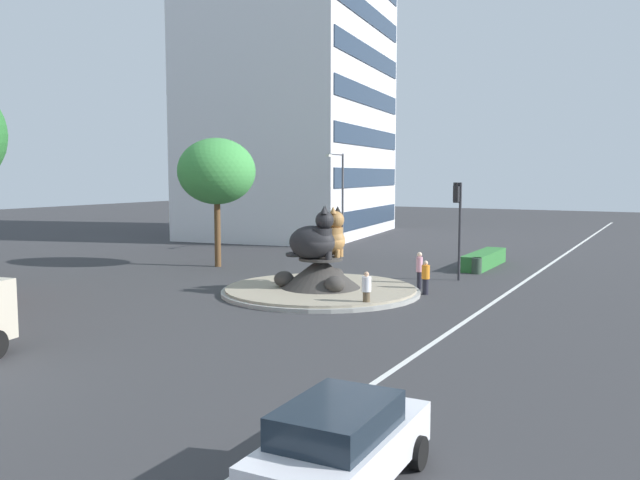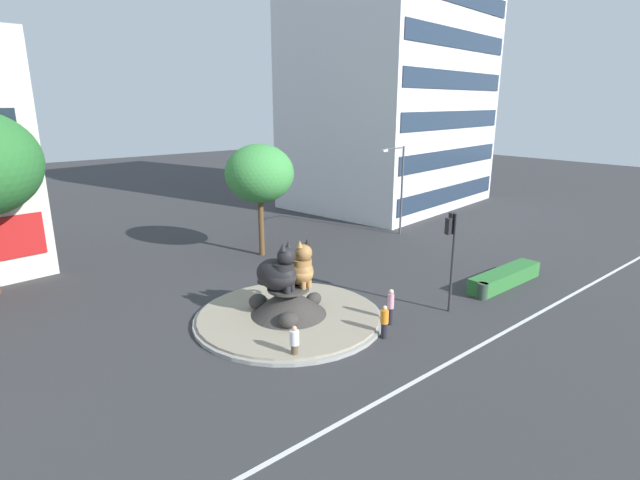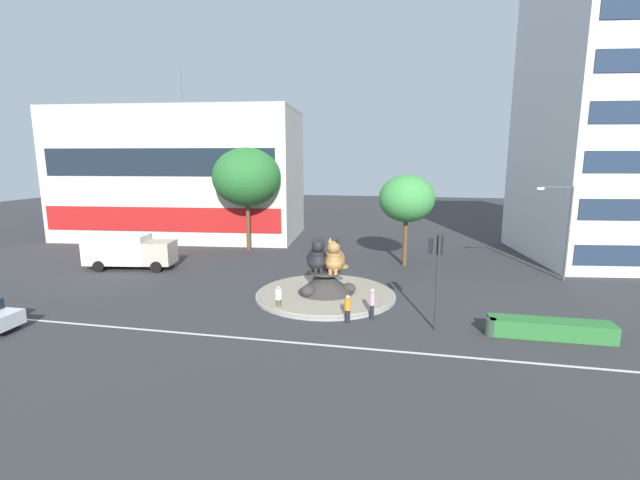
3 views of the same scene
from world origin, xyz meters
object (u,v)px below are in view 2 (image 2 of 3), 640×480
object	(u,v)px
second_tree_near_tower	(260,174)
pedestrian_white_shirt	(294,343)
traffic_light_mast	(451,241)
office_tower	(392,64)
cat_statue_black	(278,272)
litter_bin	(482,291)
cat_statue_tabby	(298,268)
pedestrian_pink_shirt	(391,305)
pedestrian_orange_shirt	(384,321)
streetlight_arm	(400,184)

from	to	relation	value
second_tree_near_tower	pedestrian_white_shirt	bearing A→B (deg)	-118.75
traffic_light_mast	office_tower	world-z (taller)	office_tower
cat_statue_black	traffic_light_mast	bearing A→B (deg)	38.88
cat_statue_black	litter_bin	distance (m)	11.37
cat_statue_tabby	pedestrian_pink_shirt	distance (m)	4.80
second_tree_near_tower	pedestrian_orange_shirt	bearing A→B (deg)	-101.54
office_tower	second_tree_near_tower	xyz separation A→B (m)	(-20.75, -7.02, -8.31)
streetlight_arm	pedestrian_white_shirt	xyz separation A→B (m)	(-18.65, -10.63, -3.34)
office_tower	pedestrian_white_shirt	size ratio (longest dim) A/B	18.09
pedestrian_orange_shirt	pedestrian_white_shirt	bearing A→B (deg)	40.45
traffic_light_mast	office_tower	bearing A→B (deg)	-30.61
litter_bin	pedestrian_orange_shirt	bearing A→B (deg)	177.41
office_tower	pedestrian_pink_shirt	xyz separation A→B (m)	(-22.36, -20.39, -13.03)
pedestrian_pink_shirt	office_tower	bearing A→B (deg)	70.36
office_tower	cat_statue_black	bearing A→B (deg)	-155.39
pedestrian_orange_shirt	pedestrian_pink_shirt	bearing A→B (deg)	-95.07
litter_bin	second_tree_near_tower	bearing A→B (deg)	107.54
office_tower	streetlight_arm	distance (m)	16.56
traffic_light_mast	pedestrian_pink_shirt	bearing A→B (deg)	87.67
second_tree_near_tower	cat_statue_tabby	bearing A→B (deg)	-114.09
streetlight_arm	cat_statue_tabby	bearing A→B (deg)	24.38
pedestrian_orange_shirt	pedestrian_pink_shirt	xyz separation A→B (m)	(1.28, 0.77, 0.16)
pedestrian_white_shirt	office_tower	bearing A→B (deg)	-42.07
office_tower	litter_bin	size ratio (longest dim) A/B	31.13
streetlight_arm	pedestrian_pink_shirt	bearing A→B (deg)	39.47
cat_statue_tabby	pedestrian_white_shirt	world-z (taller)	cat_statue_tabby
office_tower	pedestrian_orange_shirt	distance (m)	34.36
office_tower	streetlight_arm	bearing A→B (deg)	-142.28
cat_statue_tabby	traffic_light_mast	xyz separation A→B (m)	(6.15, -4.42, 1.19)
streetlight_arm	pedestrian_white_shirt	world-z (taller)	streetlight_arm
cat_statue_black	traffic_light_mast	world-z (taller)	traffic_light_mast
traffic_light_mast	second_tree_near_tower	world-z (taller)	second_tree_near_tower
second_tree_near_tower	litter_bin	world-z (taller)	second_tree_near_tower
cat_statue_tabby	office_tower	world-z (taller)	office_tower
pedestrian_orange_shirt	traffic_light_mast	bearing A→B (deg)	-126.72
traffic_light_mast	litter_bin	xyz separation A→B (m)	(2.80, -0.30, -3.29)
traffic_light_mast	pedestrian_pink_shirt	size ratio (longest dim) A/B	2.84
office_tower	pedestrian_white_shirt	bearing A→B (deg)	-152.14
streetlight_arm	litter_bin	distance (m)	14.30
pedestrian_pink_shirt	pedestrian_white_shirt	distance (m)	5.60
traffic_light_mast	office_tower	distance (m)	30.25
litter_bin	pedestrian_white_shirt	bearing A→B (deg)	173.41
pedestrian_pink_shirt	cat_statue_black	bearing A→B (deg)	165.46
pedestrian_orange_shirt	second_tree_near_tower	bearing A→B (deg)	-47.75
cat_statue_tabby	streetlight_arm	world-z (taller)	streetlight_arm
cat_statue_black	pedestrian_white_shirt	xyz separation A→B (m)	(-1.65, -3.37, -1.77)
office_tower	pedestrian_white_shirt	distance (m)	36.90
office_tower	pedestrian_pink_shirt	size ratio (longest dim) A/B	15.59
cat_statue_tabby	second_tree_near_tower	world-z (taller)	second_tree_near_tower
streetlight_arm	litter_bin	world-z (taller)	streetlight_arm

